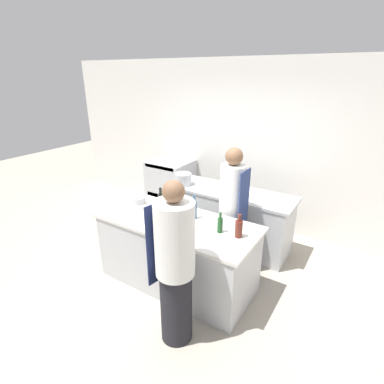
# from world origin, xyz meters

# --- Properties ---
(ground_plane) EXTENTS (16.00, 16.00, 0.00)m
(ground_plane) POSITION_xyz_m (0.00, 0.00, 0.00)
(ground_plane) COLOR #A89E8E
(wall_back) EXTENTS (8.00, 0.06, 2.80)m
(wall_back) POSITION_xyz_m (0.00, 2.13, 1.40)
(wall_back) COLOR silver
(wall_back) RESTS_ON ground_plane
(prep_counter) EXTENTS (2.00, 0.86, 0.90)m
(prep_counter) POSITION_xyz_m (0.00, 0.00, 0.45)
(prep_counter) COLOR #B7BABC
(prep_counter) RESTS_ON ground_plane
(pass_counter) EXTENTS (1.98, 0.66, 0.90)m
(pass_counter) POSITION_xyz_m (0.11, 1.22, 0.45)
(pass_counter) COLOR #B7BABC
(pass_counter) RESTS_ON ground_plane
(oven_range) EXTENTS (0.76, 0.69, 1.02)m
(oven_range) POSITION_xyz_m (-1.37, 1.73, 0.51)
(oven_range) COLOR #B7BABC
(oven_range) RESTS_ON ground_plane
(chef_at_prep_near) EXTENTS (0.42, 0.40, 1.72)m
(chef_at_prep_near) POSITION_xyz_m (0.49, -0.72, 0.86)
(chef_at_prep_near) COLOR black
(chef_at_prep_near) RESTS_ON ground_plane
(chef_at_stove) EXTENTS (0.33, 0.32, 1.72)m
(chef_at_stove) POSITION_xyz_m (0.42, 0.65, 0.87)
(chef_at_stove) COLOR black
(chef_at_stove) RESTS_ON ground_plane
(bottle_olive_oil) EXTENTS (0.08, 0.08, 0.27)m
(bottle_olive_oil) POSITION_xyz_m (0.79, 0.04, 1.01)
(bottle_olive_oil) COLOR #5B2319
(bottle_olive_oil) RESTS_ON prep_counter
(bottle_vinegar) EXTENTS (0.07, 0.07, 0.30)m
(bottle_vinegar) POSITION_xyz_m (0.15, 0.16, 1.02)
(bottle_vinegar) COLOR #2D5175
(bottle_vinegar) RESTS_ON prep_counter
(bottle_wine) EXTENTS (0.07, 0.07, 0.31)m
(bottle_wine) POSITION_xyz_m (-0.34, 0.13, 1.02)
(bottle_wine) COLOR black
(bottle_wine) RESTS_ON prep_counter
(bottle_cooking_oil) EXTENTS (0.06, 0.06, 0.24)m
(bottle_cooking_oil) POSITION_xyz_m (0.57, 0.03, 1.00)
(bottle_cooking_oil) COLOR #19471E
(bottle_cooking_oil) RESTS_ON prep_counter
(bowl_mixing_large) EXTENTS (0.24, 0.24, 0.06)m
(bowl_mixing_large) POSITION_xyz_m (-0.20, -0.15, 0.93)
(bowl_mixing_large) COLOR tan
(bowl_mixing_large) RESTS_ON prep_counter
(bowl_prep_small) EXTENTS (0.19, 0.19, 0.05)m
(bowl_prep_small) POSITION_xyz_m (-0.15, 0.11, 0.93)
(bowl_prep_small) COLOR tan
(bowl_prep_small) RESTS_ON prep_counter
(bowl_ceramic_blue) EXTENTS (0.19, 0.19, 0.08)m
(bowl_ceramic_blue) POSITION_xyz_m (-0.74, 0.15, 0.95)
(bowl_ceramic_blue) COLOR #B7BABC
(bowl_ceramic_blue) RESTS_ON prep_counter
(cup) EXTENTS (0.09, 0.09, 0.08)m
(cup) POSITION_xyz_m (-0.03, -0.28, 0.94)
(cup) COLOR white
(cup) RESTS_ON prep_counter
(cutting_board) EXTENTS (0.29, 0.22, 0.01)m
(cutting_board) POSITION_xyz_m (0.52, -0.16, 0.91)
(cutting_board) COLOR white
(cutting_board) RESTS_ON prep_counter
(stockpot) EXTENTS (0.26, 0.26, 0.19)m
(stockpot) POSITION_xyz_m (-0.63, 1.07, 1.00)
(stockpot) COLOR #B7BABC
(stockpot) RESTS_ON pass_counter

